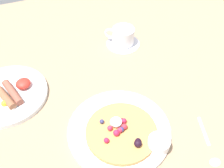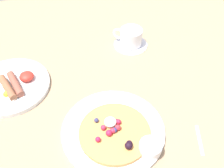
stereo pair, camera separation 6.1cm
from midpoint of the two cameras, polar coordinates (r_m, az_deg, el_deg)
ground_plane at (r=79.41cm, az=0.26°, el=-4.27°), size 156.69×137.58×3.00cm
pancake_plate at (r=71.22cm, az=2.95°, el=-10.16°), size 27.56×27.56×1.17cm
pancake_with_berries at (r=69.19cm, az=2.82°, el=-10.64°), size 18.78×18.78×3.20cm
syrup_ramekin at (r=67.22cm, az=10.98°, el=-13.58°), size 5.57×5.57×2.85cm
breakfast_plate at (r=86.00cm, az=-19.35°, el=-0.45°), size 24.15×24.15×1.38cm
fried_breakfast at (r=83.38cm, az=-18.48°, el=-0.27°), size 12.06×11.82×2.67cm
coffee_saucer at (r=97.67cm, az=5.89°, el=8.55°), size 12.24×12.24×0.61cm
coffee_cup at (r=95.67cm, az=5.94°, el=10.16°), size 9.92×8.23×5.94cm
teaspoon at (r=72.01cm, az=21.81°, el=-15.18°), size 5.88×14.20×0.60cm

